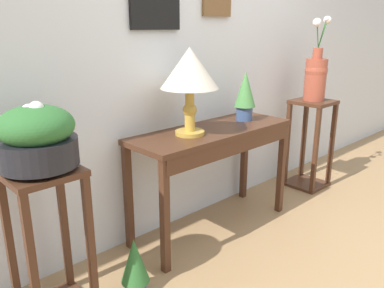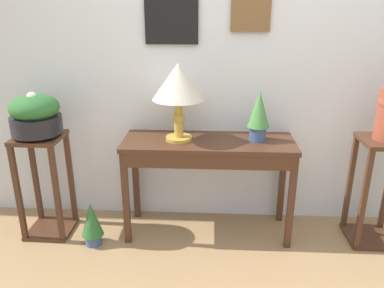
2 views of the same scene
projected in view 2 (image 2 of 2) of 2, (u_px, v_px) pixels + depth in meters
The scene contains 8 objects.
back_wall_with_art at pixel (230, 45), 2.83m from camera, with size 9.00×0.13×2.80m.
console_table at pixel (208, 155), 2.79m from camera, with size 1.24×0.44×0.76m.
table_lamp at pixel (178, 85), 2.65m from camera, with size 0.37×0.37×0.55m.
potted_plant_on_console at pixel (259, 114), 2.70m from camera, with size 0.16×0.16×0.36m.
pedestal_stand_left at pixel (46, 185), 2.89m from camera, with size 0.33×0.33×0.79m.
planter_bowl_wide_left at pixel (35, 115), 2.70m from camera, with size 0.35×0.35×0.32m.
pedestal_stand_right at pixel (376, 191), 2.79m from camera, with size 0.33×0.33×0.81m.
potted_plant_floor at pixel (92, 222), 2.80m from camera, with size 0.16×0.16×0.34m.
Camera 2 is at (-0.13, -1.49, 1.69)m, focal length 35.92 mm.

